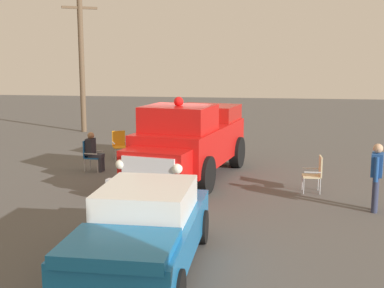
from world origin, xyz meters
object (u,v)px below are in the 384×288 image
(lawn_chair_by_car, at_px, (119,143))
(utility_pole, at_px, (82,62))
(classic_hot_rod, at_px, (142,230))
(spectator_standing, at_px, (377,173))
(spectator_seated, at_px, (94,150))
(lawn_chair_spare, at_px, (316,171))
(vintage_fire_truck, at_px, (189,140))
(lawn_chair_near_truck, at_px, (90,153))

(lawn_chair_by_car, height_order, utility_pole, utility_pole)
(classic_hot_rod, height_order, spectator_standing, spectator_standing)
(spectator_seated, relative_size, utility_pole, 0.20)
(classic_hot_rod, bearing_deg, lawn_chair_spare, -120.68)
(lawn_chair_by_car, height_order, spectator_seated, spectator_seated)
(spectator_standing, bearing_deg, spectator_seated, -21.16)
(lawn_chair_spare, height_order, spectator_standing, spectator_standing)
(vintage_fire_truck, distance_m, utility_pole, 11.34)
(spectator_seated, bearing_deg, vintage_fire_truck, 171.61)
(lawn_chair_by_car, relative_size, utility_pole, 0.15)
(lawn_chair_by_car, height_order, lawn_chair_spare, same)
(lawn_chair_spare, distance_m, utility_pole, 14.72)
(lawn_chair_spare, relative_size, utility_pole, 0.15)
(lawn_chair_near_truck, height_order, lawn_chair_by_car, same)
(spectator_seated, xyz_separation_m, utility_pole, (3.48, -8.37, 2.75))
(lawn_chair_by_car, xyz_separation_m, spectator_seated, (0.24, 2.10, 0.11))
(lawn_chair_by_car, bearing_deg, classic_hot_rod, 109.00)
(utility_pole, bearing_deg, lawn_chair_spare, 136.30)
(vintage_fire_truck, bearing_deg, utility_pole, -52.76)
(vintage_fire_truck, distance_m, spectator_seated, 3.32)
(lawn_chair_spare, bearing_deg, lawn_chair_by_car, -28.83)
(lawn_chair_spare, bearing_deg, classic_hot_rod, 59.32)
(lawn_chair_near_truck, height_order, lawn_chair_spare, same)
(lawn_chair_by_car, distance_m, lawn_chair_spare, 7.67)
(lawn_chair_by_car, bearing_deg, spectator_seated, 83.58)
(lawn_chair_near_truck, height_order, spectator_seated, spectator_seated)
(lawn_chair_spare, height_order, spectator_seated, spectator_seated)
(lawn_chair_by_car, relative_size, spectator_standing, 0.61)
(spectator_seated, bearing_deg, lawn_chair_near_truck, -2.85)
(lawn_chair_by_car, distance_m, spectator_standing, 9.59)
(lawn_chair_spare, relative_size, spectator_standing, 0.61)
(classic_hot_rod, distance_m, utility_pole, 17.47)
(vintage_fire_truck, bearing_deg, spectator_standing, 151.50)
(spectator_standing, distance_m, utility_pole, 16.64)
(vintage_fire_truck, xyz_separation_m, classic_hot_rod, (-0.26, 6.94, -0.45))
(lawn_chair_near_truck, bearing_deg, lawn_chair_by_car, -99.96)
(lawn_chair_near_truck, bearing_deg, spectator_standing, 159.11)
(utility_pole, bearing_deg, vintage_fire_truck, 127.24)
(spectator_standing, bearing_deg, classic_hot_rod, 41.84)
(vintage_fire_truck, height_order, lawn_chair_near_truck, vintage_fire_truck)
(lawn_chair_spare, xyz_separation_m, spectator_standing, (-1.27, 1.58, 0.37))
(classic_hot_rod, xyz_separation_m, spectator_standing, (-4.72, -4.23, 0.22))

